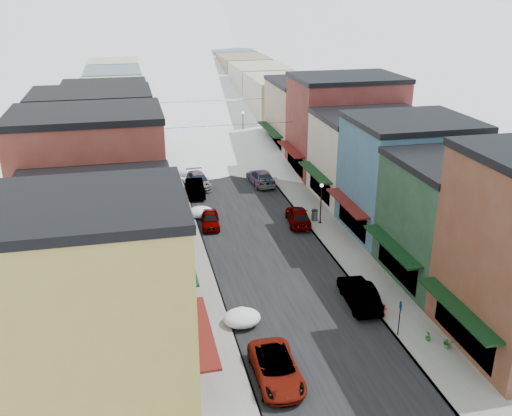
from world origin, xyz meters
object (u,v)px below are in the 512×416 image
car_silver_sedan (210,220)px  streetlamp_near (321,198)px  car_white_suv (276,369)px  car_green_sedan (359,294)px  fire_hydrant (383,310)px  car_dark_hatch (195,188)px  trash_can (315,215)px

car_silver_sedan → streetlamp_near: size_ratio=1.05×
car_silver_sedan → streetlamp_near: streetlamp_near is taller
car_white_suv → car_green_sedan: size_ratio=1.05×
car_green_sedan → streetlamp_near: 14.58m
fire_hydrant → car_dark_hatch: bearing=109.3°
car_silver_sedan → car_dark_hatch: 8.88m
car_white_suv → car_silver_sedan: bearing=92.0°
fire_hydrant → trash_can: 17.08m
car_dark_hatch → fire_hydrant: 28.56m
car_white_suv → car_green_sedan: car_green_sedan is taller
car_silver_sedan → fire_hydrant: size_ratio=4.68×
fire_hydrant → streetlamp_near: streetlamp_near is taller
car_dark_hatch → streetlamp_near: bearing=-44.7°
car_white_suv → car_dark_hatch: size_ratio=1.11×
fire_hydrant → trash_can: (0.75, 17.07, 0.13)m
trash_can → streetlamp_near: size_ratio=0.27×
fire_hydrant → car_green_sedan: bearing=115.3°
fire_hydrant → streetlamp_near: 16.47m
streetlamp_near → trash_can: bearing=112.1°
streetlamp_near → car_silver_sedan: bearing=170.1°
car_white_suv → trash_can: size_ratio=5.18×
car_silver_sedan → car_white_suv: bearing=-82.9°
trash_can → car_white_suv: bearing=-113.5°
car_silver_sedan → streetlamp_near: bearing=-3.7°
trash_can → car_dark_hatch: bearing=135.9°
trash_can → streetlamp_near: 2.10m
fire_hydrant → car_white_suv: bearing=-151.4°
car_white_suv → streetlamp_near: size_ratio=1.39×
car_white_suv → fire_hydrant: bearing=29.6°
streetlamp_near → car_green_sedan: bearing=-97.9°
trash_can → streetlamp_near: bearing=-67.9°
car_green_sedan → streetlamp_near: bearing=-94.0°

